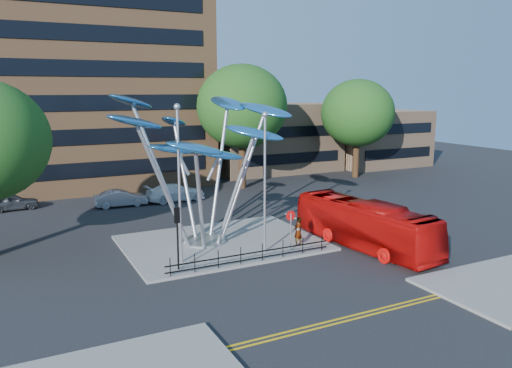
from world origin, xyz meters
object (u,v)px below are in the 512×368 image
tree_right (242,107)px  tree_far (358,113)px  traffic_light_island (177,225)px  parked_car_right (176,192)px  street_lamp_left (179,170)px  parked_car_mid (121,198)px  pedestrian (298,232)px  parked_car_left (12,202)px  street_lamp_right (265,170)px  red_bus (364,224)px  no_entry_sign_island (291,224)px  leaf_sculpture (200,136)px

tree_right → tree_far: tree_right is taller
tree_far → traffic_light_island: bearing=-144.2°
traffic_light_island → parked_car_right: (5.27, 16.87, -1.86)m
street_lamp_left → parked_car_mid: bearing=90.1°
tree_right → traffic_light_island: size_ratio=3.54×
pedestrian → parked_car_left: 24.47m
street_lamp_right → red_bus: size_ratio=0.79×
street_lamp_right → no_entry_sign_island: street_lamp_right is taller
leaf_sculpture → red_bus: size_ratio=1.20×
traffic_light_island → pedestrian: 8.09m
no_entry_sign_island → pedestrian: bearing=35.1°
traffic_light_island → pedestrian: (7.91, 0.66, -1.57)m
tree_right → parked_car_left: size_ratio=3.07×
leaf_sculpture → parked_car_left: (-10.59, 15.35, -6.20)m
tree_right → pedestrian: tree_right is taller
traffic_light_island → parked_car_left: traffic_light_island is taller
street_lamp_left → traffic_light_island: bearing=-116.6°
tree_right → parked_car_mid: tree_right is taller
traffic_light_island → parked_car_right: bearing=72.6°
parked_car_left → pedestrian: bearing=-146.2°
tree_right → street_lamp_left: size_ratio=1.38×
pedestrian → traffic_light_island: bearing=-9.0°
no_entry_sign_island → parked_car_left: size_ratio=0.62×
leaf_sculpture → traffic_light_island: leaf_sculpture is taller
traffic_light_island → street_lamp_right: bearing=5.2°
tree_far → traffic_light_island: size_ratio=3.16×
street_lamp_left → tree_right: bearing=56.0°
leaf_sculpture → parked_car_right: 14.28m
street_lamp_right → no_entry_sign_island: 3.64m
traffic_light_island → no_entry_sign_island: 7.05m
tree_right → red_bus: 21.67m
street_lamp_right → traffic_light_island: bearing=-174.8°
traffic_light_island → parked_car_left: bearing=111.4°
parked_car_left → parked_car_right: 13.20m
tree_right → parked_car_left: (-20.66, 0.03, -7.36)m
tree_right → leaf_sculpture: bearing=-123.3°
red_bus → parked_car_right: (-6.33, 17.97, -0.72)m
red_bus → tree_far: bearing=47.8°
street_lamp_right → parked_car_left: size_ratio=2.10×
tree_right → pedestrian: 20.73m
street_lamp_right → parked_car_right: (-0.23, 16.37, -4.34)m
parked_car_left → parked_car_mid: size_ratio=0.92×
no_entry_sign_island → parked_car_right: bearing=95.9°
traffic_light_island → no_entry_sign_island: traffic_light_island is taller
tree_right → leaf_sculpture: size_ratio=0.95×
no_entry_sign_island → street_lamp_right: bearing=162.1°
tree_right → traffic_light_island: tree_right is taller
tree_right → street_lamp_left: (-12.50, -18.50, -2.68)m
pedestrian → parked_car_right: (-2.64, 16.21, -0.29)m
red_bus → traffic_light_island: bearing=169.1°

